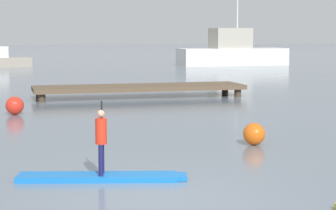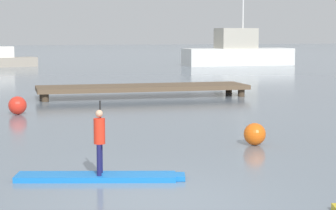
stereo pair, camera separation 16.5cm
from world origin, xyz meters
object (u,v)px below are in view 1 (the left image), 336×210
(paddler_child_solo, at_px, (101,138))
(motor_boat_small_navy, at_px, (232,52))
(paddleboard_near, at_px, (102,177))
(mooring_buoy_near, at_px, (254,134))
(mooring_buoy_far, at_px, (15,106))

(paddler_child_solo, relative_size, motor_boat_small_navy, 0.15)
(paddleboard_near, bearing_deg, paddler_child_solo, 86.15)
(paddleboard_near, distance_m, mooring_buoy_near, 4.85)
(mooring_buoy_far, bearing_deg, motor_boat_small_navy, 56.90)
(paddler_child_solo, distance_m, mooring_buoy_far, 9.89)
(motor_boat_small_navy, bearing_deg, mooring_buoy_far, -123.10)
(paddleboard_near, height_order, paddler_child_solo, paddler_child_solo)
(paddleboard_near, distance_m, motor_boat_small_navy, 40.21)
(paddler_child_solo, xyz_separation_m, mooring_buoy_far, (-1.28, 9.80, -0.47))
(paddler_child_solo, relative_size, mooring_buoy_near, 2.51)
(motor_boat_small_navy, xyz_separation_m, mooring_buoy_near, (-12.22, -34.12, -0.79))
(mooring_buoy_near, bearing_deg, paddler_child_solo, -147.07)
(motor_boat_small_navy, relative_size, mooring_buoy_near, 16.53)
(motor_boat_small_navy, xyz_separation_m, mooring_buoy_far, (-17.56, -26.95, -0.76))
(mooring_buoy_near, height_order, mooring_buoy_far, mooring_buoy_far)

